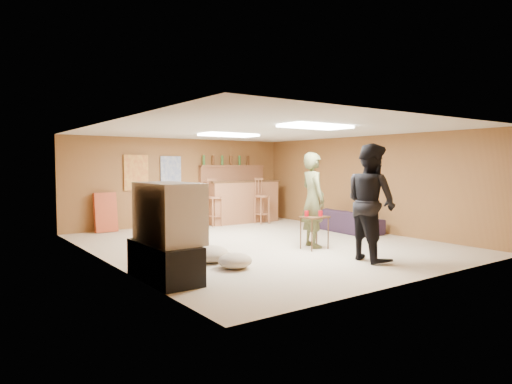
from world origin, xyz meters
TOP-DOWN VIEW (x-y plane):
  - ground at (0.00, 0.00)m, footprint 7.00×7.00m
  - ceiling at (0.00, 0.00)m, footprint 6.00×7.00m
  - wall_back at (0.00, 3.50)m, footprint 6.00×0.02m
  - wall_front at (0.00, -3.50)m, footprint 6.00×0.02m
  - wall_left at (-3.00, 0.00)m, footprint 0.02×7.00m
  - wall_right at (3.00, 0.00)m, footprint 0.02×7.00m
  - tv_stand at (-2.72, -1.50)m, footprint 0.55×1.30m
  - dvd_box at (-2.50, -1.50)m, footprint 0.35×0.50m
  - tv_body at (-2.65, -1.50)m, footprint 0.60×1.10m
  - tv_screen at (-2.34, -1.50)m, footprint 0.02×0.95m
  - bar_counter at (1.50, 2.95)m, footprint 2.00×0.60m
  - bar_lip at (1.50, 2.70)m, footprint 2.10×0.12m
  - bar_shelf at (1.50, 3.40)m, footprint 2.00×0.18m
  - bar_backing at (1.50, 3.42)m, footprint 2.00×0.14m
  - poster_left at (-1.20, 3.46)m, footprint 0.60×0.03m
  - poster_right at (-0.30, 3.46)m, footprint 0.55×0.03m
  - folding_chair_stack at (-2.00, 3.30)m, footprint 0.50×0.26m
  - ceiling_panel_front at (0.00, -1.50)m, footprint 1.20×0.60m
  - ceiling_panel_back at (0.00, 1.20)m, footprint 1.20×0.60m
  - person_olive at (0.57, -0.83)m, footprint 0.58×0.73m
  - person_black at (0.52, -2.25)m, footprint 0.86×1.03m
  - sofa at (2.55, 0.15)m, footprint 0.82×1.77m
  - tray_table at (0.44, -1.02)m, footprint 0.50×0.42m
  - cup_red_near at (0.29, -0.97)m, footprint 0.09×0.09m
  - cup_red_far at (0.51, -1.10)m, footprint 0.08×0.08m
  - cup_blue at (0.59, -0.93)m, footprint 0.10×0.10m
  - bar_stool_left at (0.54, 2.74)m, footprint 0.42×0.42m
  - bar_stool_right at (1.81, 2.45)m, footprint 0.49×0.49m
  - cushion_near_tv at (-1.66, -0.89)m, footprint 0.69×0.69m
  - cushion_mid at (-1.36, 0.01)m, footprint 0.50×0.50m
  - cushion_far at (-1.58, -1.48)m, footprint 0.63×0.63m
  - bottle_row at (1.30, 3.38)m, footprint 1.48×0.08m

SIDE VIEW (x-z plane):
  - ground at x=0.00m, z-range 0.00..0.00m
  - cushion_mid at x=-1.36m, z-range 0.00..0.18m
  - cushion_far at x=-1.58m, z-range 0.00..0.23m
  - cushion_near_tv at x=-1.66m, z-range 0.00..0.26m
  - dvd_box at x=-2.50m, z-range 0.11..0.19m
  - tv_stand at x=-2.72m, z-range 0.00..0.50m
  - sofa at x=2.55m, z-range 0.00..0.50m
  - tray_table at x=0.44m, z-range 0.00..0.60m
  - folding_chair_stack at x=-2.00m, z-range -0.01..0.91m
  - bar_counter at x=1.50m, z-range 0.00..1.10m
  - bar_stool_right at x=1.81m, z-range 0.00..1.19m
  - bar_stool_left at x=0.54m, z-range 0.00..1.21m
  - cup_red_far at x=0.51m, z-range 0.60..0.71m
  - cup_red_near at x=0.29m, z-range 0.60..0.71m
  - cup_blue at x=0.59m, z-range 0.60..0.71m
  - person_olive at x=0.57m, z-range 0.00..1.77m
  - tv_body at x=-2.65m, z-range 0.50..1.30m
  - tv_screen at x=-2.34m, z-range 0.57..1.23m
  - person_black at x=0.52m, z-range 0.00..1.87m
  - wall_back at x=0.00m, z-range 0.00..2.20m
  - wall_front at x=0.00m, z-range 0.00..2.20m
  - wall_left at x=-3.00m, z-range 0.00..2.20m
  - wall_right at x=3.00m, z-range 0.00..2.20m
  - bar_lip at x=1.50m, z-range 1.08..1.12m
  - bar_backing at x=1.50m, z-range 0.90..1.50m
  - poster_left at x=-1.20m, z-range 0.93..1.78m
  - poster_right at x=-0.30m, z-range 0.95..1.75m
  - bar_shelf at x=1.50m, z-range 1.48..1.52m
  - bottle_row at x=1.30m, z-range 1.52..1.78m
  - ceiling_panel_front at x=0.00m, z-range 2.15..2.19m
  - ceiling_panel_back at x=0.00m, z-range 2.15..2.19m
  - ceiling at x=0.00m, z-range 2.19..2.21m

